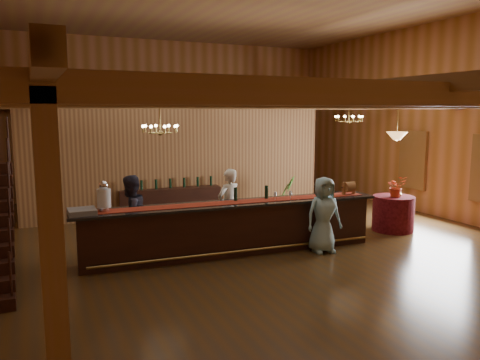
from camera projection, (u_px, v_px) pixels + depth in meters
name	position (u px, v px, depth m)	size (l,w,h in m)	color
floor	(250.00, 240.00, 11.03)	(14.00, 14.00, 0.00)	#3F2C17
wall_back	(167.00, 118.00, 16.94)	(12.00, 0.10, 5.50)	#B27246
wall_right	(443.00, 120.00, 13.08)	(0.10, 14.00, 5.50)	#B27246
beam_grid	(241.00, 101.00, 11.02)	(11.90, 13.90, 0.39)	brown
support_posts	(260.00, 175.00, 10.35)	(9.20, 10.20, 3.20)	brown
partition_wall	(184.00, 161.00, 13.76)	(9.00, 0.18, 3.10)	olive
window_right_back	(413.00, 160.00, 14.13)	(0.12, 1.05, 1.75)	white
backroom_boxes	(172.00, 185.00, 15.79)	(4.10, 0.60, 1.10)	black
tasting_bar	(233.00, 228.00, 9.92)	(6.62, 1.26, 1.11)	black
beverage_dispenser	(104.00, 197.00, 8.94)	(0.26, 0.26, 0.60)	silver
glass_rack_tray	(82.00, 212.00, 8.74)	(0.50, 0.50, 0.10)	gray
raffle_drum	(349.00, 187.00, 10.75)	(0.34, 0.24, 0.30)	brown
bar_bottle_0	(236.00, 194.00, 9.97)	(0.07, 0.07, 0.30)	black
bar_bottle_1	(266.00, 192.00, 10.23)	(0.07, 0.07, 0.30)	black
backbar_shelf	(171.00, 202.00, 13.50)	(2.89, 0.45, 0.81)	black
round_table	(393.00, 213.00, 11.83)	(1.02, 1.02, 0.89)	maroon
chandelier_left	(160.00, 129.00, 10.36)	(0.80, 0.80, 0.73)	#9F8642
chandelier_right	(349.00, 118.00, 13.74)	(0.80, 0.80, 0.56)	#9F8642
pendant_lamp	(397.00, 136.00, 11.54)	(0.52, 0.52, 0.90)	#9F8642
bartender	(229.00, 206.00, 10.67)	(0.63, 0.41, 1.71)	white
staff_second	(131.00, 216.00, 9.75)	(0.82, 0.64, 1.70)	#2C2B3A
guest	(324.00, 215.00, 9.97)	(0.80, 0.52, 1.63)	#8EBFC6
floor_plant	(287.00, 194.00, 13.98)	(0.61, 0.49, 1.11)	#3A7322
table_flowers	(396.00, 186.00, 11.63)	(0.47, 0.41, 0.53)	#B83917
table_vase	(398.00, 191.00, 11.65)	(0.14, 0.14, 0.28)	#9F8642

